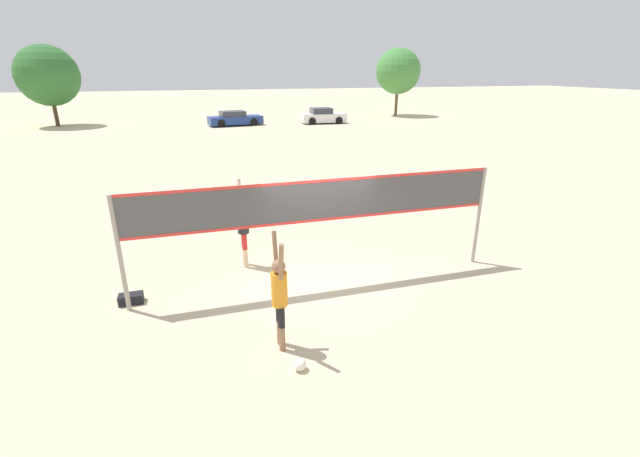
{
  "coord_description": "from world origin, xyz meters",
  "views": [
    {
      "loc": [
        -2.56,
        -8.52,
        4.7
      ],
      "look_at": [
        0.0,
        0.0,
        1.36
      ],
      "focal_mm": 24.0,
      "sensor_mm": 36.0,
      "label": 1
    }
  ],
  "objects_px": {
    "parked_car_mid": "(323,116)",
    "tree_left_cluster": "(48,76)",
    "player_spiker": "(279,292)",
    "gear_bag": "(131,299)",
    "volleyball": "(300,364)",
    "player_blocker": "(243,223)",
    "parked_car_near": "(235,119)",
    "volleyball_net": "(320,207)",
    "tree_right_cluster": "(398,71)"
  },
  "relations": [
    {
      "from": "tree_left_cluster",
      "to": "player_blocker",
      "type": "bearing_deg",
      "value": -70.05
    },
    {
      "from": "player_spiker",
      "to": "tree_left_cluster",
      "type": "xyz_separation_m",
      "value": [
        -12.15,
        36.59,
        3.03
      ]
    },
    {
      "from": "parked_car_near",
      "to": "tree_right_cluster",
      "type": "relative_size",
      "value": 0.71
    },
    {
      "from": "tree_left_cluster",
      "to": "parked_car_mid",
      "type": "bearing_deg",
      "value": -11.5
    },
    {
      "from": "gear_bag",
      "to": "parked_car_mid",
      "type": "bearing_deg",
      "value": 65.7
    },
    {
      "from": "player_spiker",
      "to": "volleyball_net",
      "type": "bearing_deg",
      "value": -32.61
    },
    {
      "from": "gear_bag",
      "to": "parked_car_mid",
      "type": "height_order",
      "value": "parked_car_mid"
    },
    {
      "from": "player_blocker",
      "to": "tree_left_cluster",
      "type": "xyz_separation_m",
      "value": [
        -11.98,
        33.01,
        2.99
      ]
    },
    {
      "from": "player_blocker",
      "to": "parked_car_near",
      "type": "distance_m",
      "value": 29.19
    },
    {
      "from": "player_blocker",
      "to": "parked_car_near",
      "type": "relative_size",
      "value": 0.46
    },
    {
      "from": "player_spiker",
      "to": "tree_right_cluster",
      "type": "bearing_deg",
      "value": -28.9
    },
    {
      "from": "volleyball",
      "to": "parked_car_mid",
      "type": "xyz_separation_m",
      "value": [
        10.42,
        32.68,
        0.51
      ]
    },
    {
      "from": "parked_car_mid",
      "to": "volleyball_net",
      "type": "bearing_deg",
      "value": -104.24
    },
    {
      "from": "volleyball_net",
      "to": "parked_car_mid",
      "type": "height_order",
      "value": "volleyball_net"
    },
    {
      "from": "gear_bag",
      "to": "tree_left_cluster",
      "type": "bearing_deg",
      "value": 105.38
    },
    {
      "from": "parked_car_near",
      "to": "player_blocker",
      "type": "bearing_deg",
      "value": -103.58
    },
    {
      "from": "parked_car_mid",
      "to": "tree_left_cluster",
      "type": "relative_size",
      "value": 0.62
    },
    {
      "from": "gear_bag",
      "to": "tree_right_cluster",
      "type": "distance_m",
      "value": 41.14
    },
    {
      "from": "player_blocker",
      "to": "tree_left_cluster",
      "type": "height_order",
      "value": "tree_left_cluster"
    },
    {
      "from": "parked_car_near",
      "to": "parked_car_mid",
      "type": "relative_size",
      "value": 1.17
    },
    {
      "from": "parked_car_near",
      "to": "tree_left_cluster",
      "type": "height_order",
      "value": "tree_left_cluster"
    },
    {
      "from": "volleyball_net",
      "to": "player_spiker",
      "type": "height_order",
      "value": "volleyball_net"
    },
    {
      "from": "volleyball_net",
      "to": "player_blocker",
      "type": "bearing_deg",
      "value": 136.58
    },
    {
      "from": "volleyball_net",
      "to": "player_spiker",
      "type": "xyz_separation_m",
      "value": [
        -1.37,
        -2.13,
        -0.74
      ]
    },
    {
      "from": "volleyball",
      "to": "tree_left_cluster",
      "type": "height_order",
      "value": "tree_left_cluster"
    },
    {
      "from": "parked_car_near",
      "to": "parked_car_mid",
      "type": "bearing_deg",
      "value": -12.71
    },
    {
      "from": "player_spiker",
      "to": "parked_car_near",
      "type": "xyz_separation_m",
      "value": [
        2.7,
        32.63,
        -0.55
      ]
    },
    {
      "from": "player_spiker",
      "to": "parked_car_near",
      "type": "bearing_deg",
      "value": -4.72
    },
    {
      "from": "parked_car_mid",
      "to": "player_blocker",
      "type": "bearing_deg",
      "value": -107.82
    },
    {
      "from": "parked_car_mid",
      "to": "tree_right_cluster",
      "type": "distance_m",
      "value": 11.14
    },
    {
      "from": "volleyball_net",
      "to": "gear_bag",
      "type": "bearing_deg",
      "value": 175.94
    },
    {
      "from": "gear_bag",
      "to": "tree_left_cluster",
      "type": "relative_size",
      "value": 0.07
    },
    {
      "from": "volleyball_net",
      "to": "parked_car_near",
      "type": "relative_size",
      "value": 1.74
    },
    {
      "from": "player_spiker",
      "to": "tree_right_cluster",
      "type": "distance_m",
      "value": 41.68
    },
    {
      "from": "parked_car_mid",
      "to": "tree_left_cluster",
      "type": "bearing_deg",
      "value": 171.44
    },
    {
      "from": "volleyball_net",
      "to": "volleyball",
      "type": "xyz_separation_m",
      "value": [
        -1.2,
        -2.84,
        -1.75
      ]
    },
    {
      "from": "parked_car_near",
      "to": "tree_right_cluster",
      "type": "bearing_deg",
      "value": 4.23
    },
    {
      "from": "player_spiker",
      "to": "player_blocker",
      "type": "distance_m",
      "value": 3.59
    },
    {
      "from": "volleyball_net",
      "to": "player_blocker",
      "type": "relative_size",
      "value": 3.81
    },
    {
      "from": "player_blocker",
      "to": "parked_car_near",
      "type": "bearing_deg",
      "value": 174.36
    },
    {
      "from": "volleyball_net",
      "to": "gear_bag",
      "type": "xyz_separation_m",
      "value": [
        -4.12,
        0.29,
        -1.76
      ]
    },
    {
      "from": "volleyball",
      "to": "gear_bag",
      "type": "bearing_deg",
      "value": 132.94
    },
    {
      "from": "parked_car_near",
      "to": "parked_car_mid",
      "type": "height_order",
      "value": "parked_car_mid"
    },
    {
      "from": "tree_right_cluster",
      "to": "volleyball",
      "type": "bearing_deg",
      "value": -118.24
    },
    {
      "from": "player_blocker",
      "to": "gear_bag",
      "type": "height_order",
      "value": "player_blocker"
    },
    {
      "from": "volleyball_net",
      "to": "volleyball",
      "type": "distance_m",
      "value": 3.55
    },
    {
      "from": "player_spiker",
      "to": "tree_left_cluster",
      "type": "relative_size",
      "value": 0.32
    },
    {
      "from": "player_spiker",
      "to": "gear_bag",
      "type": "relative_size",
      "value": 4.34
    },
    {
      "from": "player_blocker",
      "to": "parked_car_mid",
      "type": "xyz_separation_m",
      "value": [
        10.76,
        28.38,
        -0.54
      ]
    },
    {
      "from": "parked_car_near",
      "to": "parked_car_mid",
      "type": "xyz_separation_m",
      "value": [
        7.89,
        -0.66,
        0.05
      ]
    }
  ]
}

